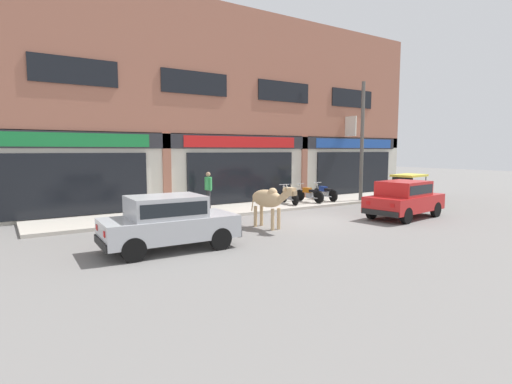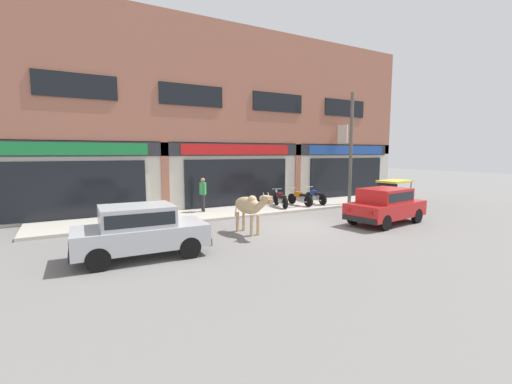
{
  "view_description": "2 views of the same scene",
  "coord_description": "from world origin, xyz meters",
  "px_view_note": "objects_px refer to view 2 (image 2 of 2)",
  "views": [
    {
      "loc": [
        -9.98,
        -11.5,
        2.66
      ],
      "look_at": [
        -1.85,
        1.0,
        1.09
      ],
      "focal_mm": 28.0,
      "sensor_mm": 36.0,
      "label": 1
    },
    {
      "loc": [
        -7.96,
        -11.06,
        2.9
      ],
      "look_at": [
        -1.18,
        1.0,
        1.3
      ],
      "focal_mm": 24.0,
      "sensor_mm": 36.0,
      "label": 2
    }
  ],
  "objects_px": {
    "pedestrian": "(203,191)",
    "motorcycle_1": "(300,198)",
    "car_0": "(385,204)",
    "utility_pole": "(351,149)",
    "auto_rickshaw": "(393,198)",
    "car_1": "(140,229)",
    "cow": "(249,206)",
    "motorcycle_0": "(281,199)",
    "motorcycle_2": "(316,196)"
  },
  "relations": [
    {
      "from": "pedestrian",
      "to": "motorcycle_1",
      "type": "bearing_deg",
      "value": -7.2
    },
    {
      "from": "car_0",
      "to": "utility_pole",
      "type": "bearing_deg",
      "value": 62.96
    },
    {
      "from": "car_0",
      "to": "auto_rickshaw",
      "type": "xyz_separation_m",
      "value": [
        2.89,
        1.97,
        -0.15
      ]
    },
    {
      "from": "car_1",
      "to": "pedestrian",
      "type": "relative_size",
      "value": 2.29
    },
    {
      "from": "car_0",
      "to": "utility_pole",
      "type": "distance_m",
      "value": 5.19
    },
    {
      "from": "utility_pole",
      "to": "cow",
      "type": "bearing_deg",
      "value": -159.05
    },
    {
      "from": "cow",
      "to": "auto_rickshaw",
      "type": "xyz_separation_m",
      "value": [
        8.54,
        0.79,
        -0.35
      ]
    },
    {
      "from": "cow",
      "to": "pedestrian",
      "type": "relative_size",
      "value": 1.34
    },
    {
      "from": "car_1",
      "to": "motorcycle_0",
      "type": "bearing_deg",
      "value": 31.89
    },
    {
      "from": "car_0",
      "to": "pedestrian",
      "type": "relative_size",
      "value": 2.35
    },
    {
      "from": "motorcycle_0",
      "to": "car_1",
      "type": "bearing_deg",
      "value": -148.11
    },
    {
      "from": "car_1",
      "to": "auto_rickshaw",
      "type": "xyz_separation_m",
      "value": [
        12.48,
        1.75,
        -0.15
      ]
    },
    {
      "from": "pedestrian",
      "to": "utility_pole",
      "type": "height_order",
      "value": "utility_pole"
    },
    {
      "from": "car_1",
      "to": "motorcycle_0",
      "type": "xyz_separation_m",
      "value": [
        7.89,
        4.91,
        -0.31
      ]
    },
    {
      "from": "motorcycle_1",
      "to": "pedestrian",
      "type": "relative_size",
      "value": 1.13
    },
    {
      "from": "motorcycle_1",
      "to": "auto_rickshaw",
      "type": "bearing_deg",
      "value": -42.29
    },
    {
      "from": "motorcycle_0",
      "to": "cow",
      "type": "bearing_deg",
      "value": -135.0
    },
    {
      "from": "motorcycle_2",
      "to": "utility_pole",
      "type": "xyz_separation_m",
      "value": [
        1.53,
        -1.0,
        2.57
      ]
    },
    {
      "from": "motorcycle_1",
      "to": "pedestrian",
      "type": "distance_m",
      "value": 5.24
    },
    {
      "from": "car_0",
      "to": "motorcycle_2",
      "type": "bearing_deg",
      "value": 83.42
    },
    {
      "from": "motorcycle_0",
      "to": "motorcycle_1",
      "type": "relative_size",
      "value": 0.99
    },
    {
      "from": "car_0",
      "to": "motorcycle_2",
      "type": "height_order",
      "value": "car_0"
    },
    {
      "from": "car_1",
      "to": "auto_rickshaw",
      "type": "bearing_deg",
      "value": 7.99
    },
    {
      "from": "cow",
      "to": "utility_pole",
      "type": "relative_size",
      "value": 0.36
    },
    {
      "from": "cow",
      "to": "car_0",
      "type": "relative_size",
      "value": 0.57
    },
    {
      "from": "car_1",
      "to": "motorcycle_0",
      "type": "relative_size",
      "value": 2.05
    },
    {
      "from": "cow",
      "to": "auto_rickshaw",
      "type": "relative_size",
      "value": 1.04
    },
    {
      "from": "car_1",
      "to": "utility_pole",
      "type": "relative_size",
      "value": 0.62
    },
    {
      "from": "car_1",
      "to": "motorcycle_1",
      "type": "height_order",
      "value": "car_1"
    },
    {
      "from": "auto_rickshaw",
      "to": "utility_pole",
      "type": "xyz_separation_m",
      "value": [
        -0.77,
        2.18,
        2.42
      ]
    },
    {
      "from": "auto_rickshaw",
      "to": "motorcycle_0",
      "type": "xyz_separation_m",
      "value": [
        -4.59,
        3.16,
        -0.15
      ]
    },
    {
      "from": "cow",
      "to": "pedestrian",
      "type": "distance_m",
      "value": 4.55
    },
    {
      "from": "motorcycle_0",
      "to": "utility_pole",
      "type": "height_order",
      "value": "utility_pole"
    },
    {
      "from": "auto_rickshaw",
      "to": "pedestrian",
      "type": "height_order",
      "value": "pedestrian"
    },
    {
      "from": "auto_rickshaw",
      "to": "pedestrian",
      "type": "xyz_separation_m",
      "value": [
        -8.57,
        3.75,
        0.45
      ]
    },
    {
      "from": "car_1",
      "to": "auto_rickshaw",
      "type": "relative_size",
      "value": 1.77
    },
    {
      "from": "auto_rickshaw",
      "to": "motorcycle_2",
      "type": "relative_size",
      "value": 1.14
    },
    {
      "from": "cow",
      "to": "motorcycle_2",
      "type": "relative_size",
      "value": 1.18
    },
    {
      "from": "motorcycle_1",
      "to": "utility_pole",
      "type": "bearing_deg",
      "value": -19.09
    },
    {
      "from": "car_1",
      "to": "motorcycle_2",
      "type": "bearing_deg",
      "value": 25.84
    },
    {
      "from": "motorcycle_0",
      "to": "motorcycle_1",
      "type": "height_order",
      "value": "same"
    },
    {
      "from": "motorcycle_1",
      "to": "cow",
      "type": "bearing_deg",
      "value": -142.82
    },
    {
      "from": "cow",
      "to": "car_1",
      "type": "xyz_separation_m",
      "value": [
        -3.94,
        -0.96,
        -0.19
      ]
    },
    {
      "from": "car_0",
      "to": "utility_pole",
      "type": "height_order",
      "value": "utility_pole"
    },
    {
      "from": "car_0",
      "to": "car_1",
      "type": "distance_m",
      "value": 9.6
    },
    {
      "from": "car_1",
      "to": "pedestrian",
      "type": "distance_m",
      "value": 6.76
    },
    {
      "from": "car_1",
      "to": "motorcycle_0",
      "type": "height_order",
      "value": "car_1"
    },
    {
      "from": "auto_rickshaw",
      "to": "motorcycle_1",
      "type": "distance_m",
      "value": 4.61
    },
    {
      "from": "car_0",
      "to": "pedestrian",
      "type": "xyz_separation_m",
      "value": [
        -5.69,
        5.73,
        0.29
      ]
    },
    {
      "from": "cow",
      "to": "motorcycle_1",
      "type": "bearing_deg",
      "value": 37.18
    }
  ]
}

